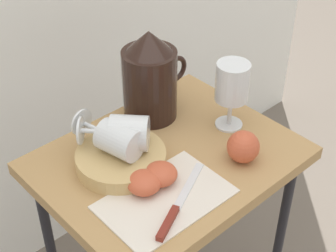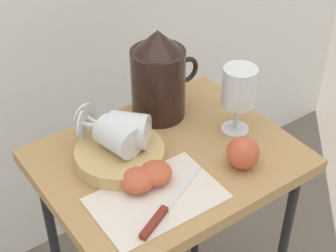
{
  "view_description": "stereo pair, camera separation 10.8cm",
  "coord_description": "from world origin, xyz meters",
  "px_view_note": "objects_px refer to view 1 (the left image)",
  "views": [
    {
      "loc": [
        -0.58,
        -0.63,
        1.39
      ],
      "look_at": [
        0.0,
        0.0,
        0.74
      ],
      "focal_mm": 55.45,
      "sensor_mm": 36.0,
      "label": 1
    },
    {
      "loc": [
        -0.5,
        -0.7,
        1.39
      ],
      "look_at": [
        0.0,
        0.0,
        0.74
      ],
      "focal_mm": 55.45,
      "sensor_mm": 36.0,
      "label": 2
    }
  ],
  "objects_px": {
    "wine_glass_upright": "(232,85)",
    "knife": "(175,210)",
    "wine_glass_tipped_near": "(127,133)",
    "apple_half_right": "(160,174)",
    "basket_tray": "(121,159)",
    "table": "(168,180)",
    "apple_half_left": "(144,182)",
    "apple_whole": "(243,147)",
    "pitcher": "(150,83)",
    "wine_glass_tipped_far": "(118,139)"
  },
  "relations": [
    {
      "from": "wine_glass_tipped_far",
      "to": "apple_whole",
      "type": "height_order",
      "value": "wine_glass_tipped_far"
    },
    {
      "from": "basket_tray",
      "to": "wine_glass_tipped_near",
      "type": "xyz_separation_m",
      "value": [
        0.02,
        0.0,
        0.06
      ]
    },
    {
      "from": "table",
      "to": "pitcher",
      "type": "relative_size",
      "value": 2.99
    },
    {
      "from": "wine_glass_upright",
      "to": "apple_half_left",
      "type": "height_order",
      "value": "wine_glass_upright"
    },
    {
      "from": "table",
      "to": "wine_glass_tipped_far",
      "type": "relative_size",
      "value": 4.13
    },
    {
      "from": "table",
      "to": "apple_whole",
      "type": "xyz_separation_m",
      "value": [
        0.11,
        -0.12,
        0.11
      ]
    },
    {
      "from": "apple_half_left",
      "to": "apple_whole",
      "type": "bearing_deg",
      "value": -17.22
    },
    {
      "from": "pitcher",
      "to": "wine_glass_tipped_near",
      "type": "relative_size",
      "value": 1.46
    },
    {
      "from": "apple_half_left",
      "to": "knife",
      "type": "xyz_separation_m",
      "value": [
        0.0,
        -0.09,
        -0.01
      ]
    },
    {
      "from": "wine_glass_tipped_far",
      "to": "knife",
      "type": "bearing_deg",
      "value": -92.88
    },
    {
      "from": "wine_glass_tipped_near",
      "to": "basket_tray",
      "type": "bearing_deg",
      "value": -168.86
    },
    {
      "from": "basket_tray",
      "to": "apple_half_right",
      "type": "xyz_separation_m",
      "value": [
        0.03,
        -0.09,
        0.01
      ]
    },
    {
      "from": "wine_glass_tipped_near",
      "to": "wine_glass_tipped_far",
      "type": "distance_m",
      "value": 0.02
    },
    {
      "from": "apple_half_left",
      "to": "apple_half_right",
      "type": "bearing_deg",
      "value": -4.04
    },
    {
      "from": "wine_glass_tipped_near",
      "to": "apple_half_right",
      "type": "distance_m",
      "value": 0.11
    },
    {
      "from": "wine_glass_tipped_near",
      "to": "apple_half_left",
      "type": "relative_size",
      "value": 2.16
    },
    {
      "from": "table",
      "to": "apple_half_left",
      "type": "bearing_deg",
      "value": -155.64
    },
    {
      "from": "basket_tray",
      "to": "knife",
      "type": "height_order",
      "value": "basket_tray"
    },
    {
      "from": "pitcher",
      "to": "knife",
      "type": "distance_m",
      "value": 0.34
    },
    {
      "from": "table",
      "to": "apple_half_right",
      "type": "bearing_deg",
      "value": -142.82
    },
    {
      "from": "pitcher",
      "to": "knife",
      "type": "xyz_separation_m",
      "value": [
        -0.18,
        -0.28,
        -0.08
      ]
    },
    {
      "from": "table",
      "to": "knife",
      "type": "height_order",
      "value": "knife"
    },
    {
      "from": "wine_glass_tipped_far",
      "to": "apple_half_right",
      "type": "relative_size",
      "value": 2.29
    },
    {
      "from": "apple_half_right",
      "to": "knife",
      "type": "distance_m",
      "value": 0.09
    },
    {
      "from": "apple_whole",
      "to": "table",
      "type": "bearing_deg",
      "value": 132.84
    },
    {
      "from": "table",
      "to": "basket_tray",
      "type": "bearing_deg",
      "value": 155.86
    },
    {
      "from": "apple_half_right",
      "to": "knife",
      "type": "height_order",
      "value": "apple_half_right"
    },
    {
      "from": "apple_half_right",
      "to": "basket_tray",
      "type": "bearing_deg",
      "value": 105.28
    },
    {
      "from": "apple_whole",
      "to": "wine_glass_upright",
      "type": "bearing_deg",
      "value": 55.3
    },
    {
      "from": "table",
      "to": "pitcher",
      "type": "bearing_deg",
      "value": 62.61
    },
    {
      "from": "wine_glass_upright",
      "to": "knife",
      "type": "xyz_separation_m",
      "value": [
        -0.29,
        -0.12,
        -0.1
      ]
    },
    {
      "from": "table",
      "to": "apple_whole",
      "type": "relative_size",
      "value": 9.44
    },
    {
      "from": "wine_glass_upright",
      "to": "wine_glass_tipped_near",
      "type": "distance_m",
      "value": 0.26
    },
    {
      "from": "wine_glass_tipped_near",
      "to": "apple_whole",
      "type": "bearing_deg",
      "value": -42.29
    },
    {
      "from": "wine_glass_tipped_near",
      "to": "apple_whole",
      "type": "distance_m",
      "value": 0.25
    },
    {
      "from": "wine_glass_tipped_near",
      "to": "knife",
      "type": "relative_size",
      "value": 0.72
    },
    {
      "from": "knife",
      "to": "pitcher",
      "type": "bearing_deg",
      "value": 57.08
    },
    {
      "from": "wine_glass_tipped_far",
      "to": "apple_half_right",
      "type": "height_order",
      "value": "wine_glass_tipped_far"
    },
    {
      "from": "wine_glass_tipped_near",
      "to": "wine_glass_tipped_far",
      "type": "bearing_deg",
      "value": -179.63
    },
    {
      "from": "basket_tray",
      "to": "wine_glass_upright",
      "type": "xyz_separation_m",
      "value": [
        0.27,
        -0.06,
        0.09
      ]
    },
    {
      "from": "wine_glass_upright",
      "to": "wine_glass_tipped_near",
      "type": "height_order",
      "value": "wine_glass_upright"
    },
    {
      "from": "pitcher",
      "to": "apple_whole",
      "type": "height_order",
      "value": "pitcher"
    },
    {
      "from": "apple_half_right",
      "to": "knife",
      "type": "xyz_separation_m",
      "value": [
        -0.04,
        -0.08,
        -0.01
      ]
    },
    {
      "from": "apple_whole",
      "to": "wine_glass_tipped_near",
      "type": "bearing_deg",
      "value": 137.71
    },
    {
      "from": "apple_half_left",
      "to": "apple_half_right",
      "type": "height_order",
      "value": "same"
    },
    {
      "from": "pitcher",
      "to": "wine_glass_tipped_near",
      "type": "distance_m",
      "value": 0.17
    },
    {
      "from": "pitcher",
      "to": "apple_half_left",
      "type": "distance_m",
      "value": 0.27
    },
    {
      "from": "pitcher",
      "to": "wine_glass_tipped_near",
      "type": "xyz_separation_m",
      "value": [
        -0.14,
        -0.09,
        -0.02
      ]
    },
    {
      "from": "pitcher",
      "to": "apple_whole",
      "type": "relative_size",
      "value": 3.15
    },
    {
      "from": "wine_glass_tipped_near",
      "to": "apple_half_right",
      "type": "height_order",
      "value": "wine_glass_tipped_near"
    }
  ]
}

